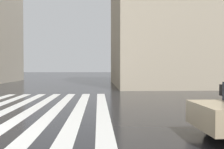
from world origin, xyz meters
name	(u,v)px	position (x,y,z in m)	size (l,w,h in m)	color
zebra_crossing	(32,110)	(4.00, -1.11, 0.00)	(13.00, 6.50, 0.01)	silver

